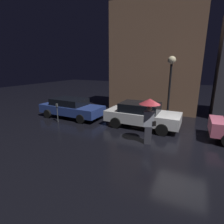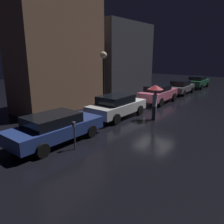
% 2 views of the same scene
% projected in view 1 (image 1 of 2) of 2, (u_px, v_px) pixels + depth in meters
% --- Properties ---
extents(ground_plane, '(60.00, 60.00, 0.00)m').
position_uv_depth(ground_plane, '(185.00, 144.00, 8.33)').
color(ground_plane, black).
extents(building_facade_left, '(6.97, 3.00, 8.41)m').
position_uv_depth(building_facade_left, '(155.00, 58.00, 14.20)').
color(building_facade_left, '#8C664C').
rests_on(building_facade_left, ground).
extents(parked_car_blue, '(4.65, 2.06, 1.36)m').
position_uv_depth(parked_car_blue, '(71.00, 107.00, 12.56)').
color(parked_car_blue, navy).
rests_on(parked_car_blue, ground).
extents(parked_car_white, '(4.38, 2.04, 1.47)m').
position_uv_depth(parked_car_white, '(142.00, 114.00, 10.53)').
color(parked_car_white, silver).
rests_on(parked_car_white, ground).
extents(pedestrian_with_umbrella, '(0.96, 0.96, 2.20)m').
position_uv_depth(pedestrian_with_umbrella, '(149.00, 111.00, 7.98)').
color(pedestrian_with_umbrella, '#383842').
rests_on(pedestrian_with_umbrella, ground).
extents(parking_meter, '(0.12, 0.10, 1.25)m').
position_uv_depth(parking_meter, '(57.00, 111.00, 11.38)').
color(parking_meter, '#4C5154').
rests_on(parking_meter, ground).
extents(street_lamp_near, '(0.51, 0.51, 4.22)m').
position_uv_depth(street_lamp_near, '(171.00, 72.00, 11.23)').
color(street_lamp_near, black).
rests_on(street_lamp_near, ground).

